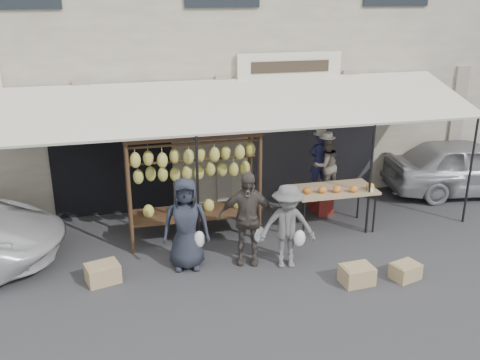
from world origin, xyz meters
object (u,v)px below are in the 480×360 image
at_px(sedan, 467,166).
at_px(customer_mid, 247,218).
at_px(crate_far, 103,273).
at_px(produce_table, 334,191).
at_px(vendor_right, 326,165).
at_px(vendor_left, 319,161).
at_px(customer_left, 186,224).
at_px(crate_near_a, 357,275).
at_px(customer_right, 287,226).
at_px(crate_near_b, 405,271).
at_px(banana_rack, 193,165).

bearing_deg(sedan, customer_mid, 117.03).
bearing_deg(crate_far, produce_table, 12.52).
distance_m(vendor_right, sedan, 3.95).
bearing_deg(vendor_right, customer_mid, 27.89).
bearing_deg(vendor_left, produce_table, 88.18).
relative_size(produce_table, sedan, 0.43).
xyz_separation_m(produce_table, vendor_left, (0.10, 1.10, 0.29)).
distance_m(vendor_right, customer_left, 3.74).
xyz_separation_m(vendor_left, customer_mid, (-2.20, -2.03, -0.28)).
height_order(vendor_right, sedan, vendor_right).
distance_m(crate_near_a, sedan, 5.63).
bearing_deg(customer_left, customer_right, -5.13).
xyz_separation_m(vendor_right, customer_mid, (-2.23, -1.75, -0.26)).
distance_m(customer_right, crate_near_a, 1.46).
height_order(produce_table, crate_near_a, produce_table).
bearing_deg(vendor_right, customer_right, 42.67).
xyz_separation_m(customer_mid, sedan, (6.14, 2.15, -0.20)).
bearing_deg(customer_left, produce_table, 22.65).
relative_size(crate_near_b, crate_far, 0.86).
bearing_deg(vendor_right, customer_left, 16.54).
relative_size(vendor_left, crate_near_b, 2.80).
relative_size(vendor_left, vendor_right, 0.99).
relative_size(customer_mid, crate_far, 3.20).
relative_size(banana_rack, crate_near_b, 5.53).
height_order(vendor_left, vendor_right, vendor_left).
relative_size(produce_table, customer_left, 1.00).
height_order(banana_rack, customer_left, banana_rack).
distance_m(customer_right, crate_far, 3.32).
distance_m(banana_rack, customer_mid, 1.57).
bearing_deg(vendor_left, customer_mid, 46.06).
bearing_deg(sedan, crate_near_a, 134.42).
distance_m(customer_mid, crate_near_a, 2.16).
xyz_separation_m(banana_rack, produce_table, (2.87, -0.25, -0.70)).
bearing_deg(customer_mid, crate_far, -161.15).
xyz_separation_m(vendor_right, crate_far, (-4.82, -1.86, -0.98)).
relative_size(customer_left, crate_near_b, 3.62).
height_order(vendor_right, customer_left, vendor_right).
height_order(customer_left, crate_near_b, customer_left).
bearing_deg(customer_right, vendor_right, 61.83).
xyz_separation_m(produce_table, customer_left, (-3.20, -0.86, -0.02)).
bearing_deg(vendor_left, sedan, -174.94).
height_order(banana_rack, crate_far, banana_rack).
bearing_deg(vendor_left, vendor_right, 100.63).
bearing_deg(banana_rack, crate_far, -144.73).
height_order(vendor_left, customer_left, vendor_left).
relative_size(produce_table, customer_mid, 0.97).
xyz_separation_m(customer_left, customer_right, (1.76, -0.40, -0.07)).
relative_size(banana_rack, customer_right, 1.65).
xyz_separation_m(vendor_left, vendor_right, (0.04, -0.28, -0.01)).
xyz_separation_m(banana_rack, crate_near_a, (2.41, -2.38, -1.41)).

